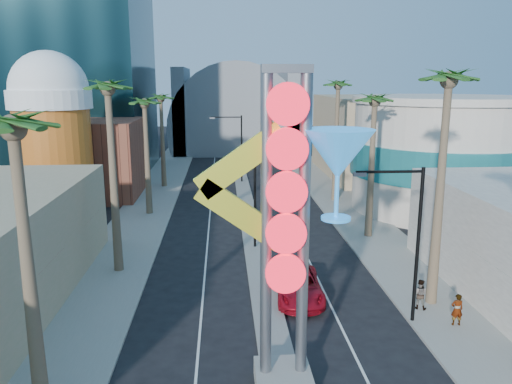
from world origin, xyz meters
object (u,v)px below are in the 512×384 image
neon_sign (307,211)px  red_pickup (299,286)px  pedestrian_a (457,310)px  pedestrian_b (420,294)px

neon_sign → red_pickup: 10.62m
pedestrian_a → pedestrian_b: 2.22m
red_pickup → pedestrian_a: size_ratio=3.31×
red_pickup → pedestrian_b: 6.47m
neon_sign → red_pickup: bearing=82.7°
red_pickup → pedestrian_b: size_ratio=3.34×
neon_sign → pedestrian_b: 11.49m
neon_sign → red_pickup: (1.06, 8.29, -6.55)m
pedestrian_a → pedestrian_b: pedestrian_a is taller
pedestrian_a → red_pickup: bearing=-25.9°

